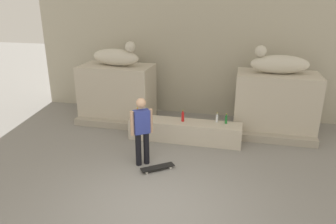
{
  "coord_description": "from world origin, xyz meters",
  "views": [
    {
      "loc": [
        1.43,
        -4.9,
        3.81
      ],
      "look_at": [
        -0.29,
        2.41,
        1.1
      ],
      "focal_mm": 34.09,
      "sensor_mm": 36.0,
      "label": 1
    }
  ],
  "objects": [
    {
      "name": "ground_plane",
      "position": [
        0.0,
        0.0,
        0.0
      ],
      "size": [
        40.0,
        40.0,
        0.0
      ],
      "primitive_type": "plane",
      "color": "gray"
    },
    {
      "name": "facade_wall",
      "position": [
        0.0,
        5.79,
        3.31
      ],
      "size": [
        11.27,
        0.6,
        6.62
      ],
      "primitive_type": "cube",
      "color": "#B7B19B",
      "rests_on": "ground_plane"
    },
    {
      "name": "pedestal_left",
      "position": [
        -2.44,
        4.39,
        0.89
      ],
      "size": [
        2.27,
        1.27,
        1.79
      ],
      "primitive_type": "cube",
      "color": "beige",
      "rests_on": "ground_plane"
    },
    {
      "name": "pedestal_right",
      "position": [
        2.44,
        4.39,
        0.89
      ],
      "size": [
        2.27,
        1.27,
        1.79
      ],
      "primitive_type": "cube",
      "color": "beige",
      "rests_on": "ground_plane"
    },
    {
      "name": "statue_reclining_left",
      "position": [
        -2.41,
        4.38,
        2.07
      ],
      "size": [
        1.67,
        0.84,
        0.78
      ],
      "rotation": [
        0.0,
        0.0,
        -0.18
      ],
      "color": "beige",
      "rests_on": "pedestal_left"
    },
    {
      "name": "statue_reclining_right",
      "position": [
        2.41,
        4.38,
        2.07
      ],
      "size": [
        1.65,
        0.72,
        0.78
      ],
      "rotation": [
        0.0,
        0.0,
        3.24
      ],
      "color": "beige",
      "rests_on": "pedestal_right"
    },
    {
      "name": "ledge_block",
      "position": [
        0.0,
        3.2,
        0.28
      ],
      "size": [
        3.12,
        0.63,
        0.56
      ],
      "primitive_type": "cube",
      "color": "beige",
      "rests_on": "ground_plane"
    },
    {
      "name": "skater",
      "position": [
        -0.74,
        1.63,
        0.92
      ],
      "size": [
        0.46,
        0.37,
        1.67
      ],
      "rotation": [
        0.0,
        0.0,
        3.76
      ],
      "color": "black",
      "rests_on": "ground_plane"
    },
    {
      "name": "skateboard",
      "position": [
        -0.31,
        1.44,
        0.06
      ],
      "size": [
        0.76,
        0.64,
        0.08
      ],
      "rotation": [
        0.0,
        0.0,
        3.79
      ],
      "color": "black",
      "rests_on": "ground_plane"
    },
    {
      "name": "bottle_clear",
      "position": [
        0.86,
        3.38,
        0.67
      ],
      "size": [
        0.07,
        0.07,
        0.28
      ],
      "color": "silver",
      "rests_on": "ledge_block"
    },
    {
      "name": "bottle_green",
      "position": [
        1.11,
        3.33,
        0.68
      ],
      "size": [
        0.07,
        0.07,
        0.28
      ],
      "color": "#1E722D",
      "rests_on": "ledge_block"
    },
    {
      "name": "bottle_red",
      "position": [
        -0.07,
        3.23,
        0.7
      ],
      "size": [
        0.08,
        0.08,
        0.32
      ],
      "color": "red",
      "rests_on": "ledge_block"
    },
    {
      "name": "bottle_orange",
      "position": [
        -1.42,
        3.34,
        0.67
      ],
      "size": [
        0.07,
        0.07,
        0.26
      ],
      "color": "orange",
      "rests_on": "ledge_block"
    },
    {
      "name": "stair_step",
      "position": [
        0.0,
        3.73,
        0.11
      ],
      "size": [
        7.16,
        0.5,
        0.21
      ],
      "primitive_type": "cube",
      "color": "#A9A08F",
      "rests_on": "ground_plane"
    }
  ]
}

